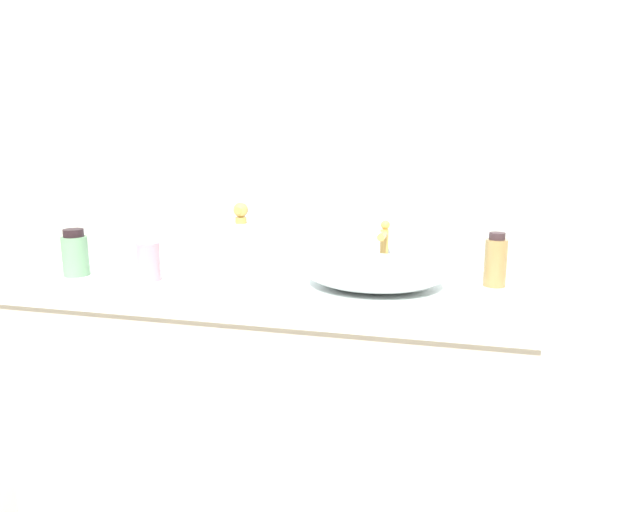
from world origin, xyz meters
name	(u,v)px	position (x,y,z in m)	size (l,w,h in m)	color
bathroom_wall_rear	(320,137)	(0.00, 0.73, 1.30)	(6.00, 0.06, 2.60)	silver
vanity_counter	(273,419)	(-0.06, 0.39, 0.45)	(1.48, 0.59, 0.90)	beige
wall_mirror_panel	(298,107)	(-0.06, 0.69, 1.39)	(1.21, 0.01, 1.00)	#B2BCC6
sink_basin	(374,272)	(0.25, 0.37, 0.94)	(0.38, 0.31, 0.09)	silver
faucet	(384,243)	(0.25, 0.55, 0.99)	(0.03, 0.11, 0.16)	#DEA74F
soap_dispenser	(242,245)	(-0.16, 0.42, 0.99)	(0.07, 0.07, 0.22)	white
lotion_bottle	(75,254)	(-0.64, 0.29, 0.96)	(0.07, 0.07, 0.14)	#73A777
perfume_bottle	(148,260)	(-0.40, 0.29, 0.96)	(0.07, 0.07, 0.13)	pink
spray_can	(496,261)	(0.57, 0.47, 0.97)	(0.06, 0.06, 0.15)	#A48149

